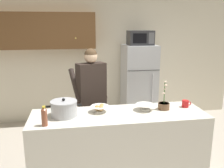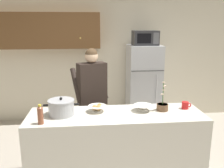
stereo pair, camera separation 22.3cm
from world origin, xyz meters
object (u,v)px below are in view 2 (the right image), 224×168
(empty_bowl, at_px, (143,107))
(bottle_near_edge, at_px, (40,115))
(microwave, at_px, (145,38))
(bread_bowl, at_px, (97,108))
(cooking_pot, at_px, (61,107))
(person_near_pot, at_px, (92,89))
(potted_orchid, at_px, (162,106))
(coffee_mug, at_px, (185,105))
(refrigerator, at_px, (143,85))

(empty_bowl, height_order, bottle_near_edge, bottle_near_edge)
(microwave, bearing_deg, empty_bowl, -103.22)
(bread_bowl, relative_size, empty_bowl, 0.96)
(microwave, xyz_separation_m, cooking_pot, (-1.45, -1.81, -0.74))
(bottle_near_edge, bearing_deg, microwave, 51.29)
(person_near_pot, xyz_separation_m, potted_orchid, (0.90, -0.67, -0.07))
(microwave, xyz_separation_m, empty_bowl, (-0.41, -1.76, -0.79))
(microwave, distance_m, bottle_near_edge, 2.74)
(potted_orchid, bearing_deg, bottle_near_edge, -168.72)
(coffee_mug, bearing_deg, microwave, 95.43)
(refrigerator, bearing_deg, empty_bowl, -103.07)
(microwave, bearing_deg, potted_orchid, -95.12)
(person_near_pot, relative_size, bottle_near_edge, 7.29)
(microwave, relative_size, person_near_pot, 0.29)
(coffee_mug, distance_m, bread_bowl, 1.17)
(refrigerator, relative_size, microwave, 3.37)
(person_near_pot, xyz_separation_m, cooking_pot, (-0.39, -0.71, -0.03))
(coffee_mug, bearing_deg, refrigerator, 95.37)
(refrigerator, height_order, cooking_pot, refrigerator)
(coffee_mug, xyz_separation_m, potted_orchid, (-0.32, -0.03, 0.01))
(potted_orchid, bearing_deg, empty_bowl, 178.77)
(microwave, xyz_separation_m, person_near_pot, (-1.06, -1.10, -0.71))
(refrigerator, height_order, empty_bowl, refrigerator)
(person_near_pot, distance_m, potted_orchid, 1.12)
(empty_bowl, xyz_separation_m, bottle_near_edge, (-1.24, -0.30, 0.07))
(microwave, distance_m, empty_bowl, 1.97)
(coffee_mug, relative_size, bread_bowl, 0.55)
(potted_orchid, bearing_deg, refrigerator, 84.94)
(potted_orchid, bearing_deg, cooking_pot, -178.21)
(refrigerator, relative_size, bottle_near_edge, 7.06)
(cooking_pot, xyz_separation_m, empty_bowl, (1.04, 0.05, -0.05))
(cooking_pot, bearing_deg, person_near_pot, 61.25)
(empty_bowl, relative_size, potted_orchid, 0.62)
(microwave, height_order, coffee_mug, microwave)
(potted_orchid, bearing_deg, coffee_mug, 5.93)
(person_near_pot, bearing_deg, microwave, 45.99)
(person_near_pot, height_order, potted_orchid, person_near_pot)
(bread_bowl, xyz_separation_m, bottle_near_edge, (-0.65, -0.33, 0.06))
(refrigerator, xyz_separation_m, potted_orchid, (-0.16, -1.79, 0.17))
(microwave, relative_size, potted_orchid, 1.21)
(bread_bowl, distance_m, empty_bowl, 0.59)
(bread_bowl, bearing_deg, coffee_mug, 0.04)
(refrigerator, xyz_separation_m, bread_bowl, (-1.00, -1.75, 0.16))
(potted_orchid, bearing_deg, person_near_pot, 143.60)
(cooking_pot, relative_size, potted_orchid, 1.09)
(refrigerator, height_order, bottle_near_edge, refrigerator)
(microwave, xyz_separation_m, bottle_near_edge, (-1.65, -2.06, -0.73))
(person_near_pot, xyz_separation_m, empty_bowl, (0.65, -0.66, -0.08))
(bottle_near_edge, xyz_separation_m, potted_orchid, (1.50, 0.30, -0.05))
(microwave, bearing_deg, refrigerator, 90.07)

